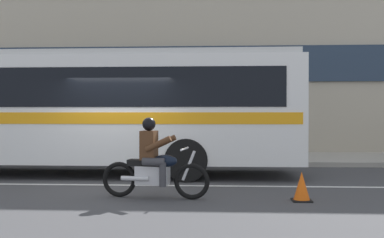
{
  "coord_description": "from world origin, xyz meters",
  "views": [
    {
      "loc": [
        2.37,
        -10.9,
        1.63
      ],
      "look_at": [
        1.78,
        -0.17,
        1.51
      ],
      "focal_mm": 42.66,
      "sensor_mm": 36.0,
      "label": 1
    }
  ],
  "objects_px": {
    "fire_hydrant": "(35,147)",
    "transit_bus": "(59,105)",
    "traffic_cone": "(302,187)",
    "motorcycle_with_rider": "(154,164)"
  },
  "relations": [
    {
      "from": "fire_hydrant",
      "to": "transit_bus",
      "type": "bearing_deg",
      "value": -58.24
    },
    {
      "from": "fire_hydrant",
      "to": "traffic_cone",
      "type": "distance_m",
      "value": 10.18
    },
    {
      "from": "motorcycle_with_rider",
      "to": "fire_hydrant",
      "type": "bearing_deg",
      "value": 127.65
    },
    {
      "from": "fire_hydrant",
      "to": "traffic_cone",
      "type": "relative_size",
      "value": 1.36
    },
    {
      "from": "transit_bus",
      "to": "fire_hydrant",
      "type": "distance_m",
      "value": 3.88
    },
    {
      "from": "fire_hydrant",
      "to": "traffic_cone",
      "type": "xyz_separation_m",
      "value": [
        7.76,
        -6.59,
        -0.26
      ]
    },
    {
      "from": "transit_bus",
      "to": "motorcycle_with_rider",
      "type": "height_order",
      "value": "transit_bus"
    },
    {
      "from": "motorcycle_with_rider",
      "to": "fire_hydrant",
      "type": "distance_m",
      "value": 8.13
    },
    {
      "from": "fire_hydrant",
      "to": "traffic_cone",
      "type": "height_order",
      "value": "fire_hydrant"
    },
    {
      "from": "motorcycle_with_rider",
      "to": "traffic_cone",
      "type": "xyz_separation_m",
      "value": [
        2.8,
        -0.15,
        -0.4
      ]
    }
  ]
}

